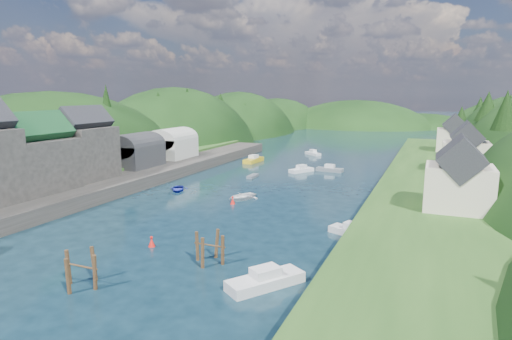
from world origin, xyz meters
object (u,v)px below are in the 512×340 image
at_px(piling_cluster_far, 210,251).
at_px(channel_buoy_near, 152,242).
at_px(piling_cluster_near, 82,273).
at_px(channel_buoy_far, 233,201).

distance_m(piling_cluster_far, channel_buoy_near, 7.59).
xyz_separation_m(piling_cluster_near, channel_buoy_far, (-0.23, 27.97, -0.71)).
bearing_deg(piling_cluster_far, channel_buoy_near, 169.83).
relative_size(piling_cluster_near, channel_buoy_near, 3.19).
distance_m(piling_cluster_near, channel_buoy_near, 9.72).
height_order(piling_cluster_far, channel_buoy_far, piling_cluster_far).
bearing_deg(channel_buoy_near, piling_cluster_near, -87.47).
relative_size(channel_buoy_near, channel_buoy_far, 1.00).
height_order(piling_cluster_far, channel_buoy_near, piling_cluster_far).
relative_size(piling_cluster_near, channel_buoy_far, 3.19).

